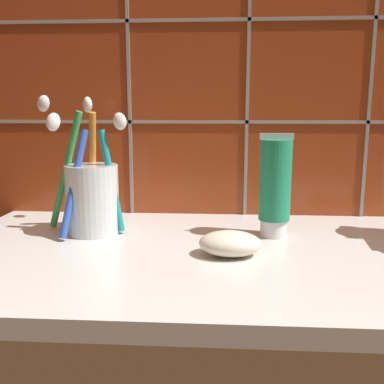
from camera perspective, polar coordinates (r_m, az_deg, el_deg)
sink_counter at (r=51.30cm, az=6.13°, el=-8.73°), size 71.55×36.07×2.00cm
tile_wall_backsplash at (r=66.74cm, az=5.82°, el=13.76°), size 81.55×1.72×43.21cm
toothbrush_cup at (r=57.91cm, az=-13.29°, el=-0.23°), size 12.92×12.52×18.34cm
toothpaste_tube at (r=55.57cm, az=11.01°, el=0.74°), size 4.22×4.02×13.33cm
soap_bar at (r=48.66cm, az=5.10°, el=-6.84°), size 7.03×5.29×2.76cm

